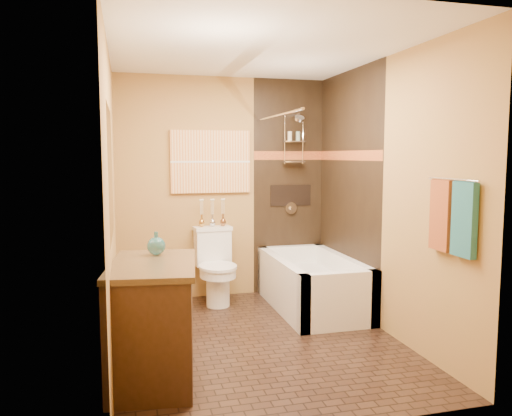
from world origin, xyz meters
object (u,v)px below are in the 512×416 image
object	(u,v)px
sunset_painting	(211,162)
toilet	(216,266)
bathtub	(312,288)
vanity	(153,321)

from	to	relation	value
sunset_painting	toilet	world-z (taller)	sunset_painting
sunset_painting	toilet	bearing A→B (deg)	-90.00
toilet	bathtub	bearing A→B (deg)	-31.19
vanity	toilet	bearing A→B (deg)	73.75
sunset_painting	vanity	bearing A→B (deg)	-110.91
sunset_painting	toilet	size ratio (longest dim) A/B	1.09
vanity	sunset_painting	bearing A→B (deg)	76.66
sunset_painting	vanity	world-z (taller)	sunset_painting
toilet	sunset_painting	bearing A→B (deg)	84.26
sunset_painting	toilet	xyz separation A→B (m)	(0.00, -0.27, -1.13)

